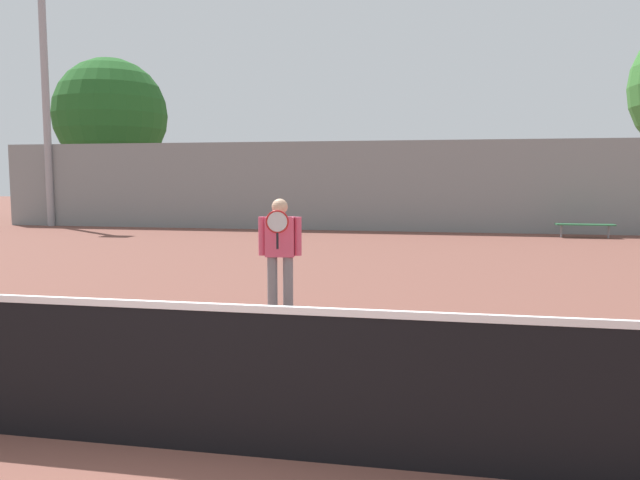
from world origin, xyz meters
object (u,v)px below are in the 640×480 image
(bench_courtside_near, at_px, (585,225))
(light_pole_far_right, at_px, (45,82))
(tree_green_broad, at_px, (111,115))
(tennis_player, at_px, (280,248))
(tennis_net, at_px, (211,377))

(bench_courtside_near, distance_m, light_pole_far_right, 19.96)
(bench_courtside_near, bearing_deg, tree_green_broad, 162.17)
(tennis_player, distance_m, tree_green_broad, 22.99)
(bench_courtside_near, height_order, tree_green_broad, tree_green_broad)
(tennis_net, distance_m, tree_green_broad, 27.02)
(tennis_net, relative_size, light_pole_far_right, 1.12)
(tennis_net, height_order, bench_courtside_near, tennis_net)
(light_pole_far_right, bearing_deg, tennis_player, -46.55)
(light_pole_far_right, relative_size, tree_green_broad, 1.30)
(tennis_player, relative_size, bench_courtside_near, 0.92)
(tennis_net, xyz_separation_m, light_pole_far_right, (-13.35, 17.75, 4.93))
(light_pole_far_right, bearing_deg, tree_green_broad, 92.96)
(tennis_net, relative_size, tree_green_broad, 1.45)
(bench_courtside_near, height_order, light_pole_far_right, light_pole_far_right)
(light_pole_far_right, distance_m, tree_green_broad, 5.27)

